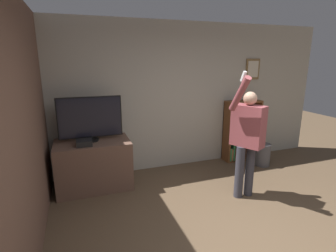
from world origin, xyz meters
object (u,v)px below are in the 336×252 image
at_px(television, 90,118).
at_px(waste_bin, 263,155).
at_px(game_console, 84,143).
at_px(bookshelf, 239,131).
at_px(person, 248,135).

bearing_deg(television, waste_bin, -3.57).
xyz_separation_m(game_console, bookshelf, (3.03, 0.43, -0.21)).
relative_size(television, waste_bin, 2.23).
height_order(television, bookshelf, television).
distance_m(television, bookshelf, 2.97).
bearing_deg(person, waste_bin, 102.72).
bearing_deg(waste_bin, television, 176.43).
xyz_separation_m(bookshelf, waste_bin, (0.28, -0.44, -0.39)).
height_order(bookshelf, person, person).
relative_size(bookshelf, person, 0.65).
xyz_separation_m(television, waste_bin, (3.19, -0.20, -0.92)).
bearing_deg(bookshelf, person, -120.63).
height_order(bookshelf, waste_bin, bookshelf).
bearing_deg(waste_bin, bookshelf, 122.24).
bearing_deg(game_console, person, -22.11).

